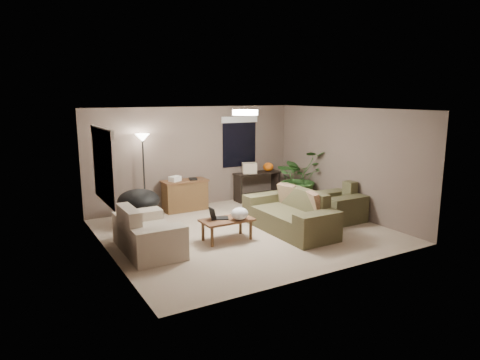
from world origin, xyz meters
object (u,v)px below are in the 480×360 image
coffee_table (227,222)px  console_table (257,184)px  desk (185,195)px  floor_lamp (143,148)px  armchair (338,207)px  cat_scratching_post (317,204)px  main_sofa (290,217)px  papasan_chair (139,205)px  houseplant (299,183)px  loveseat (147,235)px

coffee_table → console_table: console_table is taller
desk → floor_lamp: size_ratio=0.58×
armchair → cat_scratching_post: 0.72m
console_table → cat_scratching_post: bearing=-73.3°
main_sofa → console_table: (0.84, 2.62, 0.14)m
papasan_chair → cat_scratching_post: papasan_chair is taller
console_table → cat_scratching_post: size_ratio=2.60×
desk → houseplant: (2.77, -0.92, 0.18)m
armchair → main_sofa: bearing=-176.8°
papasan_chair → main_sofa: bearing=-36.1°
desk → console_table: same height
main_sofa → floor_lamp: 3.71m
papasan_chair → console_table: bearing=11.5°
papasan_chair → houseplant: size_ratio=0.68×
console_table → cat_scratching_post: console_table is taller
papasan_chair → desk: bearing=26.3°
main_sofa → console_table: main_sofa is taller
papasan_chair → houseplant: (4.12, -0.26, 0.09)m
loveseat → houseplant: size_ratio=1.13×
main_sofa → desk: bearing=116.3°
papasan_chair → floor_lamp: bearing=63.3°
loveseat → desk: 2.83m
armchair → floor_lamp: 4.63m
armchair → desk: armchair is taller
main_sofa → floor_lamp: floor_lamp is taller
main_sofa → desk: 2.87m
cat_scratching_post → floor_lamp: bearing=152.9°
papasan_chair → cat_scratching_post: 4.16m
main_sofa → coffee_table: size_ratio=2.20×
floor_lamp → main_sofa: bearing=-49.7°
console_table → houseplant: houseplant is taller
armchair → cat_scratching_post: bearing=89.7°
coffee_table → cat_scratching_post: cat_scratching_post is taller
armchair → coffee_table: size_ratio=1.00×
loveseat → papasan_chair: (0.35, 1.60, 0.17)m
desk → cat_scratching_post: size_ratio=2.20×
console_table → floor_lamp: floor_lamp is taller
loveseat → cat_scratching_post: bearing=6.3°
cat_scratching_post → houseplant: bearing=82.3°
main_sofa → console_table: size_ratio=1.69×
armchair → desk: (-2.65, 2.50, 0.08)m
armchair → cat_scratching_post: armchair is taller
coffee_table → console_table: 3.37m
main_sofa → papasan_chair: main_sofa is taller
floor_lamp → houseplant: floor_lamp is taller
coffee_table → loveseat: bearing=173.2°
armchair → houseplant: (0.12, 1.58, 0.26)m
main_sofa → papasan_chair: bearing=143.9°
console_table → houseplant: bearing=-55.5°
coffee_table → papasan_chair: 2.15m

